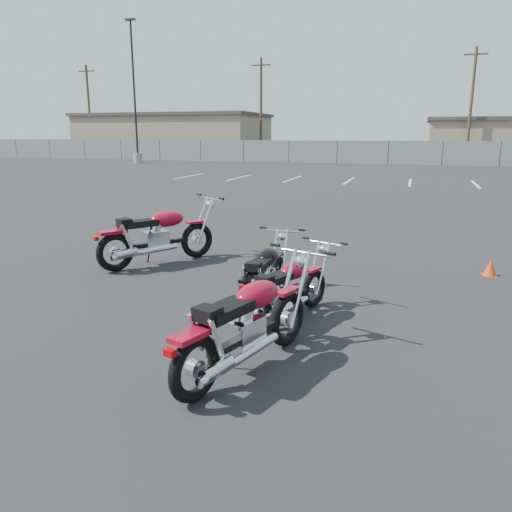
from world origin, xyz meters
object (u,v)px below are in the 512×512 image
(motorcycle_front_red, at_px, (158,236))
(motorcycle_second_black, at_px, (265,274))
(motorcycle_third_red, at_px, (247,324))
(motorcycle_rear_red, at_px, (288,289))

(motorcycle_front_red, relative_size, motorcycle_second_black, 1.18)
(motorcycle_second_black, height_order, motorcycle_third_red, motorcycle_third_red)
(motorcycle_front_red, distance_m, motorcycle_rear_red, 3.63)
(motorcycle_rear_red, bearing_deg, motorcycle_third_red, -91.85)
(motorcycle_second_black, height_order, motorcycle_rear_red, motorcycle_second_black)
(motorcycle_second_black, bearing_deg, motorcycle_front_red, 149.41)
(motorcycle_third_red, distance_m, motorcycle_rear_red, 1.49)
(motorcycle_third_red, bearing_deg, motorcycle_second_black, 101.70)
(motorcycle_third_red, height_order, motorcycle_rear_red, motorcycle_third_red)
(motorcycle_front_red, xyz_separation_m, motorcycle_second_black, (2.52, -1.49, -0.12))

